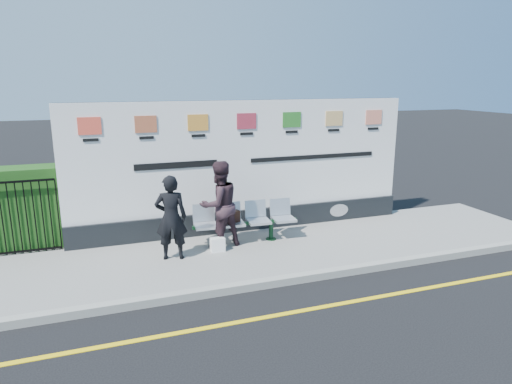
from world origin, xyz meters
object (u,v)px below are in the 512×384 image
bench (246,231)px  woman_right (219,205)px  woman_left (171,218)px  billboard (246,175)px

bench → woman_right: 0.91m
woman_left → woman_right: (1.06, 0.34, 0.08)m
billboard → bench: (-0.28, -0.84, -1.06)m
billboard → woman_left: (-1.94, -1.26, -0.46)m
bench → woman_right: (-0.60, -0.08, 0.68)m
billboard → woman_left: billboard is taller
bench → billboard: bearing=75.1°
woman_left → woman_right: bearing=-150.8°
woman_left → woman_right: woman_right is taller
billboard → woman_right: size_ratio=4.35×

